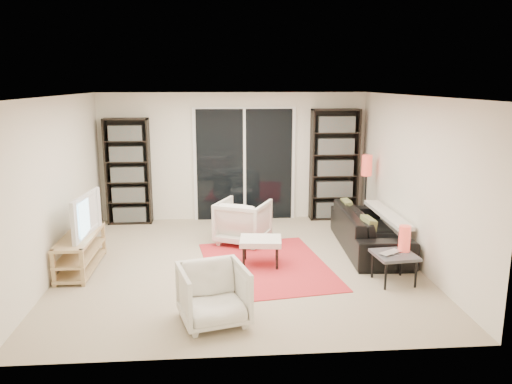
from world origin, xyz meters
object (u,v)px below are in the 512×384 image
(bookshelf_right, at_px, (334,165))
(tv_stand, at_px, (81,251))
(sofa, at_px, (370,230))
(side_table, at_px, (394,257))
(armchair_back, at_px, (243,222))
(armchair_front, at_px, (213,295))
(floor_lamp, at_px, (366,173))
(ottoman, at_px, (261,242))
(bookshelf_left, at_px, (128,172))

(bookshelf_right, relative_size, tv_stand, 1.59)
(sofa, relative_size, side_table, 3.81)
(sofa, xyz_separation_m, armchair_back, (-1.97, 0.47, 0.04))
(armchair_back, height_order, armchair_front, armchair_back)
(armchair_back, distance_m, floor_lamp, 2.36)
(ottoman, relative_size, side_table, 1.12)
(floor_lamp, bearing_deg, tv_stand, -160.89)
(sofa, distance_m, floor_lamp, 1.27)
(bookshelf_right, relative_size, ottoman, 3.32)
(bookshelf_left, height_order, side_table, bookshelf_left)
(side_table, bearing_deg, bookshelf_right, 91.34)
(sofa, height_order, armchair_front, armchair_front)
(side_table, xyz_separation_m, floor_lamp, (0.31, 2.38, 0.67))
(bookshelf_right, relative_size, floor_lamp, 1.56)
(bookshelf_left, height_order, sofa, bookshelf_left)
(ottoman, bearing_deg, floor_lamp, 38.85)
(bookshelf_left, xyz_separation_m, tv_stand, (-0.30, -2.36, -0.71))
(sofa, height_order, ottoman, sofa)
(tv_stand, distance_m, armchair_back, 2.55)
(tv_stand, bearing_deg, side_table, -10.91)
(bookshelf_right, bearing_deg, bookshelf_left, 180.00)
(bookshelf_right, relative_size, side_table, 3.70)
(sofa, bearing_deg, ottoman, 110.87)
(armchair_front, bearing_deg, side_table, 6.84)
(bookshelf_left, bearing_deg, armchair_back, -33.45)
(sofa, bearing_deg, tv_stand, 99.94)
(tv_stand, relative_size, floor_lamp, 0.98)
(armchair_back, height_order, ottoman, armchair_back)
(side_table, bearing_deg, tv_stand, 169.09)
(sofa, distance_m, armchair_front, 3.35)
(ottoman, relative_size, floor_lamp, 0.47)
(armchair_front, xyz_separation_m, side_table, (2.35, 0.94, 0.03))
(bookshelf_left, height_order, armchair_front, bookshelf_left)
(armchair_front, bearing_deg, bookshelf_right, 46.09)
(sofa, xyz_separation_m, armchair_front, (-2.44, -2.29, 0.01))
(bookshelf_left, distance_m, sofa, 4.45)
(bookshelf_left, bearing_deg, bookshelf_right, -0.00)
(bookshelf_right, bearing_deg, side_table, -88.66)
(armchair_back, height_order, floor_lamp, floor_lamp)
(armchair_front, bearing_deg, floor_lamp, 36.38)
(ottoman, bearing_deg, tv_stand, 179.15)
(bookshelf_right, relative_size, armchair_front, 2.92)
(tv_stand, height_order, side_table, tv_stand)
(bookshelf_left, relative_size, side_table, 3.44)
(bookshelf_right, height_order, sofa, bookshelf_right)
(armchair_back, xyz_separation_m, armchair_front, (-0.47, -2.76, -0.03))
(tv_stand, height_order, ottoman, tv_stand)
(bookshelf_left, xyz_separation_m, armchair_front, (1.57, -4.11, -0.65))
(armchair_back, bearing_deg, floor_lamp, -140.71)
(armchair_back, relative_size, armchair_front, 1.09)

